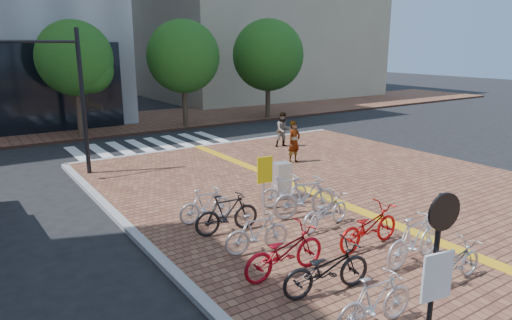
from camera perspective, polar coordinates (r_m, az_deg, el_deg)
ground at (r=11.47m, az=11.29°, el=-11.08°), size 120.00×120.00×0.00m
kerb_north at (r=22.41m, az=-5.06°, el=1.85°), size 14.00×0.25×0.15m
far_sidewalk at (r=29.58m, az=-18.72°, el=4.16°), size 70.00×8.00×0.15m
building_beige at (r=46.96m, az=-0.81°, el=19.27°), size 20.00×18.00×18.00m
crosswalk at (r=23.18m, az=-12.88°, el=1.78°), size 7.50×4.00×0.01m
street_trees at (r=27.68m, az=-7.03°, el=12.55°), size 16.20×4.60×6.35m
bike_0 at (r=8.28m, az=14.70°, el=-16.74°), size 1.70×0.58×1.00m
bike_1 at (r=9.14m, az=8.82°, el=-13.26°), size 2.00×0.96×1.01m
bike_2 at (r=9.69m, az=3.58°, el=-11.33°), size 2.01×0.72×1.05m
bike_3 at (r=10.67m, az=0.15°, el=-9.07°), size 1.65×0.70×0.96m
bike_4 at (r=11.73m, az=-3.64°, el=-6.67°), size 1.79×0.66×1.05m
bike_5 at (r=12.53m, az=-6.26°, el=-5.59°), size 1.58×0.48×0.94m
bike_6 at (r=10.18m, az=23.39°, el=-11.73°), size 1.71×0.63×0.89m
bike_7 at (r=10.69m, az=19.20°, el=-9.39°), size 1.90×0.63×1.12m
bike_8 at (r=11.24m, az=13.91°, el=-8.09°), size 1.98×0.77×1.02m
bike_9 at (r=12.16m, az=8.66°, el=-6.34°), size 1.84×0.88×0.93m
bike_10 at (r=12.81m, az=6.12°, el=-4.61°), size 2.01×0.88×1.17m
bike_11 at (r=13.66m, az=3.59°, el=-3.81°), size 1.64×0.63×0.96m
pedestrian_a at (r=18.67m, az=4.78°, el=2.29°), size 0.68×0.50×1.72m
pedestrian_b at (r=21.55m, az=3.45°, el=3.80°), size 0.93×0.81×1.64m
utility_box at (r=14.31m, az=3.23°, el=-2.56°), size 0.54×0.40×1.15m
yellow_sign at (r=12.64m, az=1.05°, el=-1.92°), size 0.47×0.13×1.71m
notice_sign at (r=6.80m, az=21.67°, el=-12.20°), size 0.52×0.16×2.84m
traffic_light_pole at (r=17.54m, az=-25.03°, el=9.48°), size 2.84×1.10×5.29m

